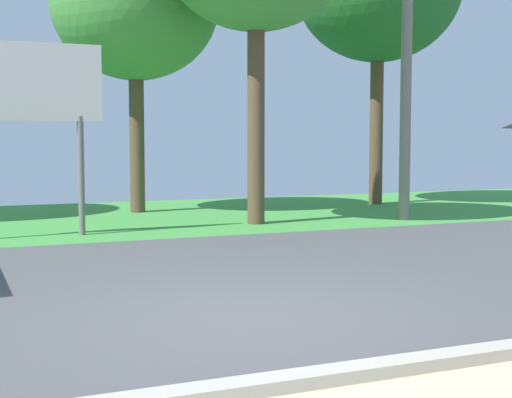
# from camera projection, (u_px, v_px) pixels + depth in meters

# --- Properties ---
(ground_plane) EXTENTS (40.00, 22.00, 0.20)m
(ground_plane) POSITION_uv_depth(u_px,v_px,m) (170.00, 273.00, 10.02)
(ground_plane) COLOR #4C4C4F
(utility_pole) EXTENTS (1.80, 0.24, 7.77)m
(utility_pole) POSITION_uv_depth(u_px,v_px,m) (407.00, 33.00, 15.97)
(utility_pole) COLOR gray
(utility_pole) RESTS_ON ground_plane
(roadside_billboard) EXTENTS (2.60, 0.12, 3.50)m
(roadside_billboard) POSITION_uv_depth(u_px,v_px,m) (29.00, 96.00, 13.14)
(roadside_billboard) COLOR slate
(roadside_billboard) RESTS_ON ground_plane
(tree_right_far) EXTENTS (4.01, 4.01, 6.83)m
(tree_right_far) POSITION_uv_depth(u_px,v_px,m) (135.00, 5.00, 17.56)
(tree_right_far) COLOR brown
(tree_right_far) RESTS_ON ground_plane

